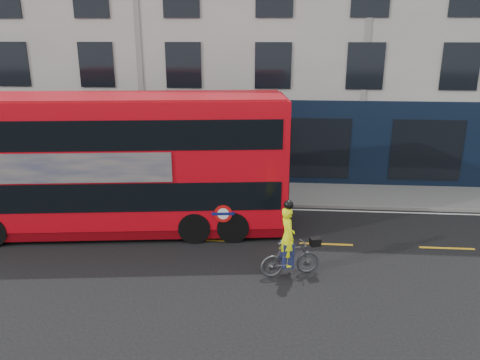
# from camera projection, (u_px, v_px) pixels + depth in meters

# --- Properties ---
(ground) EXTENTS (120.00, 120.00, 0.00)m
(ground) POSITION_uv_depth(u_px,v_px,m) (81.00, 256.00, 15.10)
(ground) COLOR black
(ground) RESTS_ON ground
(pavement) EXTENTS (60.00, 3.00, 0.12)m
(pavement) POSITION_uv_depth(u_px,v_px,m) (138.00, 190.00, 21.26)
(pavement) COLOR slate
(pavement) RESTS_ON ground
(kerb) EXTENTS (60.00, 0.12, 0.13)m
(kerb) POSITION_uv_depth(u_px,v_px,m) (128.00, 201.00, 19.84)
(kerb) COLOR slate
(kerb) RESTS_ON ground
(building_terrace) EXTENTS (50.00, 10.07, 15.00)m
(building_terrace) POSITION_uv_depth(u_px,v_px,m) (163.00, 21.00, 25.16)
(building_terrace) COLOR #B2AEA7
(building_terrace) RESTS_ON ground
(road_edge_line) EXTENTS (58.00, 0.10, 0.01)m
(road_edge_line) POSITION_uv_depth(u_px,v_px,m) (126.00, 205.00, 19.57)
(road_edge_line) COLOR silver
(road_edge_line) RESTS_ON ground
(lane_dashes) EXTENTS (58.00, 0.12, 0.01)m
(lane_dashes) POSITION_uv_depth(u_px,v_px,m) (98.00, 236.00, 16.53)
(lane_dashes) COLOR gold
(lane_dashes) RESTS_ON ground
(bus) EXTENTS (12.32, 4.17, 4.88)m
(bus) POSITION_uv_depth(u_px,v_px,m) (115.00, 163.00, 16.40)
(bus) COLOR red
(bus) RESTS_ON ground
(cyclist) EXTENTS (1.88, 1.04, 2.38)m
(cyclist) POSITION_uv_depth(u_px,v_px,m) (289.00, 251.00, 13.65)
(cyclist) COLOR #47494C
(cyclist) RESTS_ON ground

